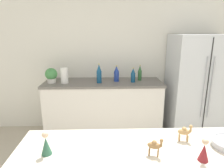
% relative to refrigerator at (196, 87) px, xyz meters
% --- Properties ---
extents(wall_back, '(8.00, 0.06, 2.55)m').
position_rel_refrigerator_xyz_m(wall_back, '(-1.09, 0.39, 0.43)').
color(wall_back, silver).
rests_on(wall_back, ground_plane).
extents(back_counter, '(1.92, 0.63, 0.93)m').
position_rel_refrigerator_xyz_m(back_counter, '(-1.54, 0.06, -0.38)').
color(back_counter, silver).
rests_on(back_counter, ground_plane).
extents(refrigerator, '(0.87, 0.71, 1.69)m').
position_rel_refrigerator_xyz_m(refrigerator, '(0.00, 0.00, 0.00)').
color(refrigerator, silver).
rests_on(refrigerator, ground_plane).
extents(potted_plant, '(0.19, 0.19, 0.24)m').
position_rel_refrigerator_xyz_m(potted_plant, '(-2.36, 0.02, 0.21)').
color(potted_plant, silver).
rests_on(potted_plant, back_counter).
extents(paper_towel_roll, '(0.12, 0.12, 0.25)m').
position_rel_refrigerator_xyz_m(paper_towel_roll, '(-2.15, -0.01, 0.21)').
color(paper_towel_roll, white).
rests_on(paper_towel_roll, back_counter).
extents(back_bottle_0, '(0.08, 0.08, 0.26)m').
position_rel_refrigerator_xyz_m(back_bottle_0, '(-1.32, 0.08, 0.21)').
color(back_bottle_0, navy).
rests_on(back_bottle_0, back_counter).
extents(back_bottle_1, '(0.08, 0.08, 0.31)m').
position_rel_refrigerator_xyz_m(back_bottle_1, '(-1.60, -0.01, 0.24)').
color(back_bottle_1, navy).
rests_on(back_bottle_1, back_counter).
extents(back_bottle_2, '(0.07, 0.07, 0.24)m').
position_rel_refrigerator_xyz_m(back_bottle_2, '(-1.05, 0.01, 0.20)').
color(back_bottle_2, navy).
rests_on(back_bottle_2, back_counter).
extents(back_bottle_3, '(0.06, 0.06, 0.26)m').
position_rel_refrigerator_xyz_m(back_bottle_3, '(-0.92, 0.14, 0.21)').
color(back_bottle_3, '#2D6033').
rests_on(back_bottle_3, back_counter).
extents(camel_figurine, '(0.11, 0.06, 0.13)m').
position_rel_refrigerator_xyz_m(camel_figurine, '(-0.92, -1.81, 0.18)').
color(camel_figurine, tan).
rests_on(camel_figurine, bar_counter).
extents(camel_figurine_second, '(0.10, 0.07, 0.13)m').
position_rel_refrigerator_xyz_m(camel_figurine_second, '(-1.18, -1.98, 0.18)').
color(camel_figurine_second, olive).
rests_on(camel_figurine_second, bar_counter).
extents(wise_man_figurine_crimson, '(0.07, 0.07, 0.16)m').
position_rel_refrigerator_xyz_m(wise_man_figurine_crimson, '(-0.89, -2.05, 0.17)').
color(wise_man_figurine_crimson, maroon).
rests_on(wise_man_figurine_crimson, bar_counter).
extents(wise_man_figurine_purple, '(0.07, 0.07, 0.17)m').
position_rel_refrigerator_xyz_m(wise_man_figurine_purple, '(-1.89, -1.95, 0.18)').
color(wise_man_figurine_purple, '#33664C').
rests_on(wise_man_figurine_purple, bar_counter).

